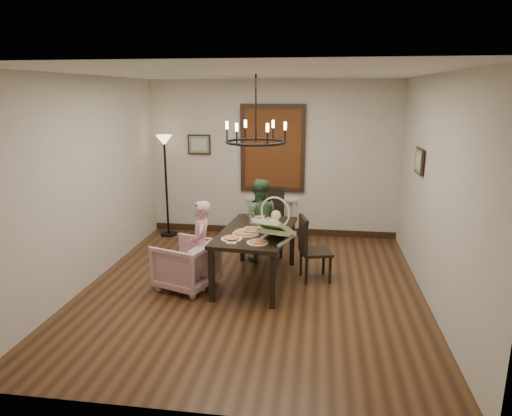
% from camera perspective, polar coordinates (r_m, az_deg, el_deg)
% --- Properties ---
extents(room_shell, '(4.51, 5.00, 2.81)m').
position_cam_1_polar(room_shell, '(6.18, 0.03, 3.30)').
color(room_shell, '#54351D').
rests_on(room_shell, ground).
extents(dining_table, '(1.05, 1.68, 0.75)m').
position_cam_1_polar(dining_table, '(6.25, -0.02, -3.53)').
color(dining_table, black).
rests_on(dining_table, room_shell).
extents(chair_far, '(0.52, 0.52, 1.10)m').
position_cam_1_polar(chair_far, '(7.36, 1.66, -1.70)').
color(chair_far, black).
rests_on(chair_far, room_shell).
extents(chair_right, '(0.50, 0.50, 0.93)m').
position_cam_1_polar(chair_right, '(6.45, 7.49, -4.99)').
color(chair_right, black).
rests_on(chair_right, room_shell).
extents(armchair, '(0.91, 0.90, 0.65)m').
position_cam_1_polar(armchair, '(6.26, -8.74, -6.98)').
color(armchair, '#C99A9E').
rests_on(armchair, room_shell).
extents(elderly_woman, '(0.31, 0.41, 1.00)m').
position_cam_1_polar(elderly_woman, '(6.16, -6.86, -5.55)').
color(elderly_woman, pink).
rests_on(elderly_woman, room_shell).
extents(seated_man, '(0.55, 0.45, 1.08)m').
position_cam_1_polar(seated_man, '(7.10, 0.37, -2.38)').
color(seated_man, '#3E633B').
rests_on(seated_man, room_shell).
extents(baby_bouncer, '(0.60, 0.70, 0.39)m').
position_cam_1_polar(baby_bouncer, '(5.75, 2.35, -2.24)').
color(baby_bouncer, '#BCDA96').
rests_on(baby_bouncer, dining_table).
extents(salad_bowl, '(0.30, 0.30, 0.07)m').
position_cam_1_polar(salad_bowl, '(6.08, -0.43, -2.84)').
color(salad_bowl, white).
rests_on(salad_bowl, dining_table).
extents(pizza_platter, '(0.35, 0.35, 0.04)m').
position_cam_1_polar(pizza_platter, '(6.04, -1.27, -3.12)').
color(pizza_platter, tan).
rests_on(pizza_platter, dining_table).
extents(drinking_glass, '(0.06, 0.06, 0.13)m').
position_cam_1_polar(drinking_glass, '(6.33, 0.36, -1.87)').
color(drinking_glass, silver).
rests_on(drinking_glass, dining_table).
extents(window_blinds, '(1.00, 0.03, 1.40)m').
position_cam_1_polar(window_blinds, '(8.20, 2.10, 7.44)').
color(window_blinds, brown).
rests_on(window_blinds, room_shell).
extents(radiator, '(0.92, 0.12, 0.62)m').
position_cam_1_polar(radiator, '(8.46, 2.03, -0.97)').
color(radiator, silver).
rests_on(radiator, room_shell).
extents(picture_back, '(0.42, 0.03, 0.36)m').
position_cam_1_polar(picture_back, '(8.45, -7.12, 7.89)').
color(picture_back, black).
rests_on(picture_back, room_shell).
extents(picture_right, '(0.03, 0.42, 0.36)m').
position_cam_1_polar(picture_right, '(6.74, 19.73, 5.55)').
color(picture_right, black).
rests_on(picture_right, room_shell).
extents(floor_lamp, '(0.30, 0.30, 1.80)m').
position_cam_1_polar(floor_lamp, '(8.43, -11.14, 2.55)').
color(floor_lamp, black).
rests_on(floor_lamp, room_shell).
extents(chandelier, '(0.80, 0.80, 0.04)m').
position_cam_1_polar(chandelier, '(5.98, -0.02, 8.26)').
color(chandelier, black).
rests_on(chandelier, room_shell).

